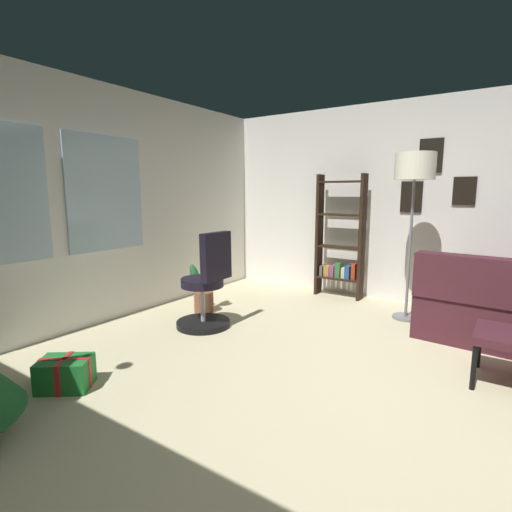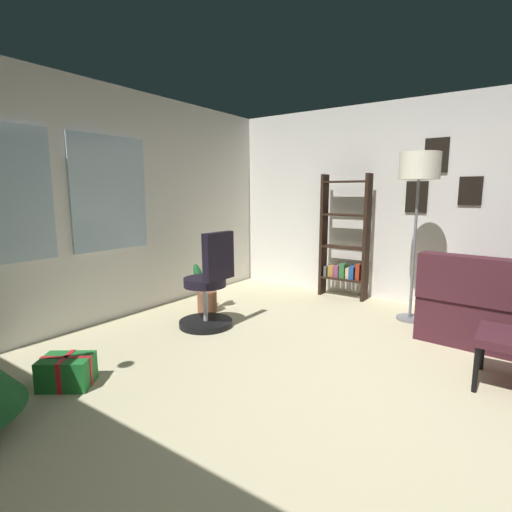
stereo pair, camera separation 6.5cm
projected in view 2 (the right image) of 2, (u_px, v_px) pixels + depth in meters
ground_plane at (391, 419)px, 2.52m from camera, size 5.34×6.17×0.10m
wall_back_with_windows at (95, 205)px, 4.07m from camera, size 5.34×0.12×2.52m
wall_right_with_frames at (467, 204)px, 4.50m from camera, size 0.12×6.17×2.52m
footstool at (512, 342)px, 2.78m from camera, size 0.50×0.44×0.40m
gift_box_green at (67, 372)px, 2.83m from camera, size 0.41×0.43×0.23m
office_chair at (209, 290)px, 4.03m from camera, size 0.56×0.56×1.01m
bookshelf at (344, 244)px, 5.16m from camera, size 0.18×0.64×1.63m
floor_lamp at (419, 176)px, 4.07m from camera, size 0.41×0.41×1.81m
potted_plant at (209, 286)px, 4.63m from camera, size 0.36×0.33×0.68m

